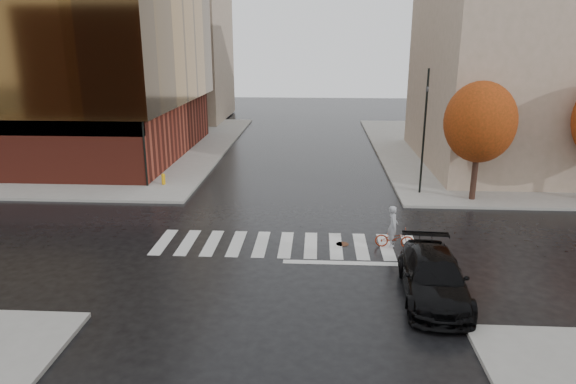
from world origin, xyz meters
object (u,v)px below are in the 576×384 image
Objects in this scene: cyclist at (394,234)px; fire_hydrant at (163,178)px; traffic_light_nw at (142,116)px; traffic_light_ne at (425,124)px; sedan at (434,277)px.

cyclist reaches higher than fire_hydrant.
traffic_light_ne is at bearing 100.89° from traffic_light_nw.
traffic_light_ne is (16.31, -0.48, -0.24)m from traffic_light_nw.
cyclist is 0.27× the size of traffic_light_ne.
cyclist is at bearing 103.15° from sedan.
traffic_light_nw reaches higher than fire_hydrant.
traffic_light_nw is 1.05× the size of traffic_light_ne.
traffic_light_nw is at bearing -2.01° from traffic_light_ne.
sedan is 13.08m from traffic_light_ne.
cyclist is at bearing 70.68° from traffic_light_nw.
cyclist is 16.56m from traffic_light_nw.
sedan reaches higher than fire_hydrant.
cyclist is (-0.75, 4.45, -0.12)m from sedan.
traffic_light_nw is 16.32m from traffic_light_ne.
sedan is 0.75× the size of traffic_light_ne.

